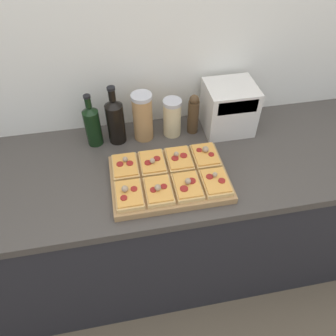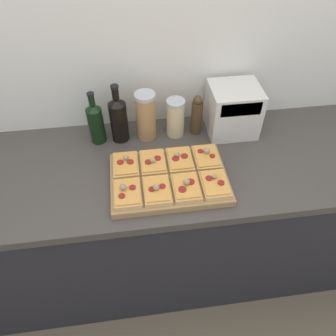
{
  "view_description": "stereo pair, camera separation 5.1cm",
  "coord_description": "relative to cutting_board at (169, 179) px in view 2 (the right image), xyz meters",
  "views": [
    {
      "loc": [
        -0.16,
        -0.7,
        1.92
      ],
      "look_at": [
        0.02,
        0.24,
        0.94
      ],
      "focal_mm": 35.0,
      "sensor_mm": 36.0,
      "label": 1
    },
    {
      "loc": [
        -0.11,
        -0.71,
        1.92
      ],
      "look_at": [
        0.02,
        0.24,
        0.94
      ],
      "focal_mm": 35.0,
      "sensor_mm": 36.0,
      "label": 2
    }
  ],
  "objects": [
    {
      "name": "kitchen_counter",
      "position": [
        -0.02,
        0.11,
        -0.46
      ],
      "size": [
        2.63,
        0.67,
        0.89
      ],
      "color": "#232328",
      "rests_on": "ground_plane"
    },
    {
      "name": "pepper_mill",
      "position": [
        0.18,
        0.31,
        0.09
      ],
      "size": [
        0.05,
        0.05,
        0.21
      ],
      "color": "#47331E",
      "rests_on": "kitchen_counter"
    },
    {
      "name": "pizza_slice_front_midright",
      "position": [
        0.06,
        -0.08,
        0.03
      ],
      "size": [
        0.11,
        0.15,
        0.05
      ],
      "color": "tan",
      "rests_on": "cutting_board"
    },
    {
      "name": "pizza_slice_back_midright",
      "position": [
        0.06,
        0.08,
        0.03
      ],
      "size": [
        0.11,
        0.15,
        0.05
      ],
      "color": "tan",
      "rests_on": "cutting_board"
    },
    {
      "name": "grain_jar_tall",
      "position": [
        -0.07,
        0.31,
        0.1
      ],
      "size": [
        0.09,
        0.09,
        0.24
      ],
      "color": "#AD7F4C",
      "rests_on": "kitchen_counter"
    },
    {
      "name": "wine_bottle",
      "position": [
        -0.19,
        0.31,
        0.1
      ],
      "size": [
        0.08,
        0.08,
        0.29
      ],
      "color": "black",
      "rests_on": "kitchen_counter"
    },
    {
      "name": "pizza_slice_back_left",
      "position": [
        -0.18,
        0.08,
        0.03
      ],
      "size": [
        0.11,
        0.15,
        0.05
      ],
      "color": "tan",
      "rests_on": "cutting_board"
    },
    {
      "name": "wall_back",
      "position": [
        -0.02,
        0.47,
        0.35
      ],
      "size": [
        6.0,
        0.06,
        2.5
      ],
      "color": "silver",
      "rests_on": "ground_plane"
    },
    {
      "name": "toaster_oven",
      "position": [
        0.35,
        0.31,
        0.1
      ],
      "size": [
        0.25,
        0.21,
        0.23
      ],
      "color": "beige",
      "rests_on": "kitchen_counter"
    },
    {
      "name": "cutting_board",
      "position": [
        0.0,
        0.0,
        0.0
      ],
      "size": [
        0.49,
        0.33,
        0.03
      ],
      "primitive_type": "cube",
      "color": "#A37A4C",
      "rests_on": "kitchen_counter"
    },
    {
      "name": "pizza_slice_front_left",
      "position": [
        -0.18,
        -0.08,
        0.03
      ],
      "size": [
        0.11,
        0.15,
        0.05
      ],
      "color": "tan",
      "rests_on": "cutting_board"
    },
    {
      "name": "ground_plane",
      "position": [
        -0.02,
        -0.21,
        -0.9
      ],
      "size": [
        12.0,
        12.0,
        0.0
      ],
      "primitive_type": "plane",
      "color": "brown"
    },
    {
      "name": "olive_oil_bottle",
      "position": [
        -0.3,
        0.31,
        0.09
      ],
      "size": [
        0.07,
        0.07,
        0.26
      ],
      "color": "black",
      "rests_on": "kitchen_counter"
    },
    {
      "name": "pizza_slice_front_midleft",
      "position": [
        -0.06,
        -0.08,
        0.03
      ],
      "size": [
        0.11,
        0.15,
        0.05
      ],
      "color": "tan",
      "rests_on": "cutting_board"
    },
    {
      "name": "pizza_slice_back_right",
      "position": [
        0.18,
        0.08,
        0.03
      ],
      "size": [
        0.11,
        0.15,
        0.06
      ],
      "color": "tan",
      "rests_on": "cutting_board"
    },
    {
      "name": "pizza_slice_front_right",
      "position": [
        0.18,
        -0.08,
        0.03
      ],
      "size": [
        0.11,
        0.15,
        0.05
      ],
      "color": "tan",
      "rests_on": "cutting_board"
    },
    {
      "name": "grain_jar_short",
      "position": [
        0.07,
        0.31,
        0.08
      ],
      "size": [
        0.09,
        0.09,
        0.19
      ],
      "color": "beige",
      "rests_on": "kitchen_counter"
    },
    {
      "name": "pizza_slice_back_midleft",
      "position": [
        -0.06,
        0.08,
        0.03
      ],
      "size": [
        0.11,
        0.15,
        0.05
      ],
      "color": "tan",
      "rests_on": "cutting_board"
    }
  ]
}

